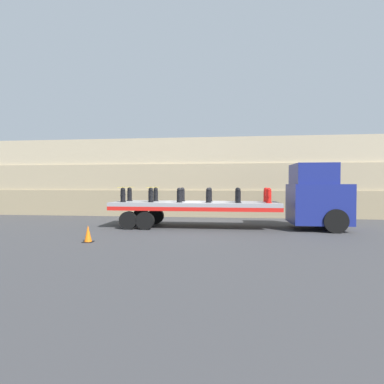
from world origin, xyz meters
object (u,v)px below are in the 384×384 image
Objects in this scene: fire_hydrant_black_near_1 at (151,195)px; fire_hydrant_red_near_5 at (269,196)px; fire_hydrant_black_far_0 at (130,194)px; fire_hydrant_black_far_3 at (210,195)px; fire_hydrant_black_near_3 at (208,195)px; fire_hydrant_red_far_5 at (266,195)px; flatbed_trailer at (185,207)px; fire_hydrant_black_near_2 at (179,195)px; fire_hydrant_black_far_2 at (182,195)px; fire_hydrant_black_near_0 at (123,195)px; fire_hydrant_black_far_4 at (237,195)px; fire_hydrant_black_far_1 at (156,194)px; traffic_cone at (88,234)px; truck_cab at (319,197)px; fire_hydrant_black_near_4 at (238,196)px.

fire_hydrant_red_near_5 is at bearing 0.00° from fire_hydrant_black_near_1.
fire_hydrant_black_far_0 and fire_hydrant_black_far_3 have the same top height.
fire_hydrant_red_near_5 is (2.99, 0.00, 0.00)m from fire_hydrant_black_near_3.
fire_hydrant_black_near_3 is 1.00× the size of fire_hydrant_black_far_3.
fire_hydrant_black_near_3 and fire_hydrant_red_far_5 have the same top height.
flatbed_trailer is 0.85m from fire_hydrant_black_near_2.
fire_hydrant_black_far_2 is at bearing 35.64° from fire_hydrant_black_near_1.
fire_hydrant_black_near_0 and fire_hydrant_black_near_2 have the same top height.
fire_hydrant_black_far_4 is at bearing 10.98° from flatbed_trailer.
fire_hydrant_black_far_3 is (2.99, 0.00, 0.00)m from fire_hydrant_black_far_1.
fire_hydrant_black_far_4 is 1.49m from fire_hydrant_red_far_5.
fire_hydrant_red_far_5 is (4.26, 0.54, 0.62)m from flatbed_trailer.
flatbed_trailer is 13.11× the size of traffic_cone.
fire_hydrant_black_far_0 and fire_hydrant_red_far_5 have the same top height.
fire_hydrant_black_far_0 is at bearing 166.56° from fire_hydrant_black_near_3.
fire_hydrant_black_far_0 is at bearing 180.00° from fire_hydrant_black_far_4.
fire_hydrant_red_near_5 is at bearing 28.19° from traffic_cone.
fire_hydrant_black_near_0 and fire_hydrant_black_far_1 have the same top height.
fire_hydrant_black_near_1 is 1.15× the size of traffic_cone.
traffic_cone is (-10.01, -4.54, -1.31)m from truck_cab.
fire_hydrant_black_near_0 and fire_hydrant_black_far_0 have the same top height.
fire_hydrant_black_near_0 is 1.00× the size of fire_hydrant_black_near_2.
truck_cab is 2.60m from fire_hydrant_red_far_5.
fire_hydrant_black_near_4 is at bearing -10.98° from flatbed_trailer.
fire_hydrant_red_near_5 is (4.26, -0.54, 0.62)m from flatbed_trailer.
fire_hydrant_black_near_1 is 1.49m from fire_hydrant_black_near_2.
fire_hydrant_red_far_5 is at bearing 35.64° from fire_hydrant_black_near_4.
fire_hydrant_black_near_0 and fire_hydrant_red_near_5 have the same top height.
fire_hydrant_black_far_4 is at bearing 40.36° from traffic_cone.
fire_hydrant_black_near_1 reaches higher than flatbed_trailer.
fire_hydrant_black_near_4 is at bearing -13.44° from fire_hydrant_black_far_1.
fire_hydrant_black_near_3 is at bearing -22.90° from flatbed_trailer.
fire_hydrant_black_near_2 is 1.07m from fire_hydrant_black_far_2.
fire_hydrant_black_near_3 is at bearing 0.00° from fire_hydrant_black_near_2.
fire_hydrant_black_near_0 is at bearing 180.00° from fire_hydrant_black_near_4.
fire_hydrant_black_far_3 is (-5.53, 0.54, 0.08)m from truck_cab.
fire_hydrant_black_far_0 is at bearing 90.08° from traffic_cone.
fire_hydrant_black_near_1 is 1.84m from fire_hydrant_black_far_2.
fire_hydrant_black_far_3 is at bearing 19.72° from fire_hydrant_black_near_1.
fire_hydrant_black_near_0 is 1.00× the size of fire_hydrant_black_far_3.
fire_hydrant_black_far_3 is at bearing 22.90° from flatbed_trailer.
fire_hydrant_black_near_1 is at bearing 180.00° from fire_hydrant_black_near_4.
fire_hydrant_black_near_0 is at bearing 180.00° from fire_hydrant_black_near_1.
fire_hydrant_black_far_0 is 5.98m from fire_hydrant_black_far_4.
fire_hydrant_black_far_1 is 6.07m from fire_hydrant_red_near_5.
fire_hydrant_black_near_3 is at bearing 41.80° from traffic_cone.
flatbed_trailer is 3.32m from fire_hydrant_black_near_0.
fire_hydrant_black_near_3 and fire_hydrant_black_near_4 have the same top height.
fire_hydrant_red_near_5 is 1.15× the size of traffic_cone.
fire_hydrant_black_near_4 is 1.07m from fire_hydrant_black_far_4.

